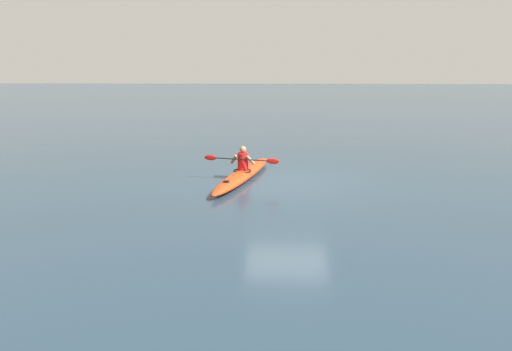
# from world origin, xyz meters

# --- Properties ---
(ground_plane) EXTENTS (160.00, 160.00, 0.00)m
(ground_plane) POSITION_xyz_m (0.00, 0.00, 0.00)
(ground_plane) COLOR #233847
(kayak) EXTENTS (1.85, 5.16, 0.31)m
(kayak) POSITION_xyz_m (1.37, -0.66, 0.16)
(kayak) COLOR red
(kayak) RESTS_ON ground
(kayaker) EXTENTS (2.34, 0.67, 0.74)m
(kayaker) POSITION_xyz_m (1.39, -0.62, 0.63)
(kayaker) COLOR red
(kayaker) RESTS_ON kayak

